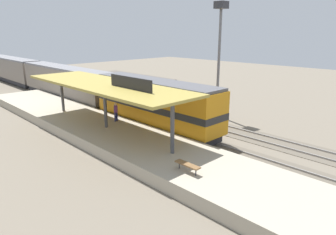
{
  "coord_description": "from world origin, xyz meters",
  "views": [
    {
      "loc": [
        -18.06,
        -21.41,
        8.75
      ],
      "look_at": [
        -1.38,
        -4.28,
        2.0
      ],
      "focal_mm": 32.32,
      "sensor_mm": 36.0,
      "label": 1
    }
  ],
  "objects": [
    {
      "name": "freight_car",
      "position": [
        4.6,
        7.74,
        1.97
      ],
      "size": [
        2.8,
        12.0,
        3.54
      ],
      "color": "#28282D",
      "rests_on": "track_far"
    },
    {
      "name": "ground_plane",
      "position": [
        2.0,
        0.0,
        0.0
      ],
      "size": [
        120.0,
        120.0,
        0.0
      ],
      "primitive_type": "plane",
      "color": "#706656"
    },
    {
      "name": "platform",
      "position": [
        -4.6,
        0.0,
        0.45
      ],
      "size": [
        6.0,
        44.0,
        0.9
      ],
      "primitive_type": "cube",
      "color": "#A89E89",
      "rests_on": "ground"
    },
    {
      "name": "platform_bench",
      "position": [
        -6.0,
        -10.64,
        1.34
      ],
      "size": [
        0.44,
        1.7,
        0.5
      ],
      "color": "#333338",
      "rests_on": "platform"
    },
    {
      "name": "person_waiting",
      "position": [
        -2.95,
        0.91,
        1.85
      ],
      "size": [
        0.34,
        0.34,
        1.71
      ],
      "color": "navy",
      "rests_on": "platform"
    },
    {
      "name": "locomotive",
      "position": [
        0.0,
        -1.08,
        2.41
      ],
      "size": [
        2.93,
        14.43,
        4.44
      ],
      "color": "#28282D",
      "rests_on": "track_near"
    },
    {
      "name": "track_far",
      "position": [
        4.6,
        0.0,
        0.03
      ],
      "size": [
        3.2,
        110.0,
        0.16
      ],
      "color": "#5F5649",
      "rests_on": "ground"
    },
    {
      "name": "track_near",
      "position": [
        0.0,
        0.0,
        0.03
      ],
      "size": [
        3.2,
        110.0,
        0.16
      ],
      "color": "#5F5649",
      "rests_on": "ground"
    },
    {
      "name": "station_canopy",
      "position": [
        -4.6,
        -0.09,
        4.53
      ],
      "size": [
        5.2,
        18.0,
        4.7
      ],
      "color": "#47474C",
      "rests_on": "platform"
    },
    {
      "name": "passenger_carriage_rear",
      "position": [
        0.0,
        37.72,
        2.31
      ],
      "size": [
        2.9,
        20.0,
        4.24
      ],
      "color": "#28282D",
      "rests_on": "track_near"
    },
    {
      "name": "light_mast",
      "position": [
        7.8,
        -2.39,
        8.4
      ],
      "size": [
        1.1,
        1.1,
        11.7
      ],
      "color": "slate",
      "rests_on": "ground"
    },
    {
      "name": "passenger_carriage_front",
      "position": [
        0.0,
        16.92,
        2.31
      ],
      "size": [
        2.9,
        20.0,
        4.24
      ],
      "color": "#28282D",
      "rests_on": "track_near"
    }
  ]
}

